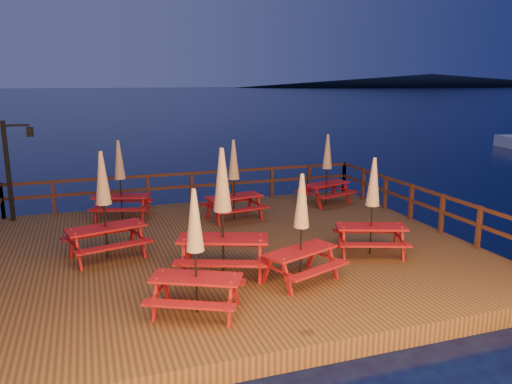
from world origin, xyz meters
The scene contains 14 objects.
ground centered at (0.00, 0.00, 0.00)m, with size 500.00×500.00×0.00m, color black.
deck centered at (0.00, 0.00, 0.20)m, with size 12.00×10.00×0.40m, color #4C2A18.
deck_piles centered at (0.00, 0.00, -0.30)m, with size 11.44×9.44×1.40m.
railing centered at (0.00, 1.78, 1.16)m, with size 11.80×9.75×1.10m.
lamp_post centered at (-5.39, 4.55, 2.20)m, with size 0.85×0.18×3.00m.
headland_right centered at (185.00, 230.00, 3.50)m, with size 230.40×86.40×7.00m, color black.
picnic_table_0 centered at (4.35, 3.34, 1.63)m, with size 2.01×1.83×2.37m.
picnic_table_1 centered at (-3.01, 0.26, 1.74)m, with size 2.11×1.88×2.57m.
picnic_table_2 centered at (-2.40, 3.70, 1.65)m, with size 2.00×1.80×2.40m.
picnic_table_3 centered at (3.08, -1.55, 1.64)m, with size 2.03×1.86×2.38m.
picnic_table_4 centered at (-1.59, -3.25, 1.61)m, with size 2.05×1.92×2.33m.
picnic_table_5 centered at (-0.64, -1.62, 1.85)m, with size 2.39×2.19×2.78m.
picnic_table_6 centered at (0.79, -2.52, 1.60)m, with size 1.99×1.82×2.31m.
picnic_table_7 centered at (0.81, 2.49, 1.66)m, with size 1.91×1.66×2.43m.
Camera 1 is at (-3.30, -11.58, 4.59)m, focal length 35.00 mm.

